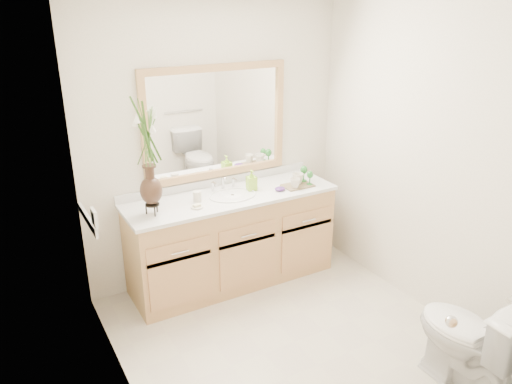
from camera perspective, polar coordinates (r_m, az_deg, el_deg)
floor at (r=3.89m, az=4.50°, el=-16.68°), size 2.60×2.60×0.00m
wall_back at (r=4.37m, az=-4.62°, el=5.39°), size 2.40×0.02×2.40m
wall_front at (r=2.45m, az=22.75°, el=-9.61°), size 2.40×0.02×2.40m
wall_left at (r=2.84m, az=-15.37°, el=-4.34°), size 0.02×2.60×2.40m
wall_right at (r=4.07m, az=19.20°, el=3.04°), size 0.02×2.60×2.40m
vanity at (r=4.42m, az=-2.73°, el=-5.52°), size 1.80×0.55×0.80m
counter at (r=4.25m, az=-2.82°, el=-0.52°), size 1.84×0.57×0.03m
sink at (r=4.25m, az=-2.70°, el=-1.08°), size 0.38×0.34×0.23m
mirror at (r=4.30m, az=-4.57°, el=7.95°), size 1.32×0.04×0.97m
switch_plate at (r=3.62m, az=-18.00°, el=-2.79°), size 0.02×0.12×0.12m
door at (r=2.37m, az=17.04°, el=-15.82°), size 0.80×0.03×2.00m
toilet at (r=3.57m, az=23.21°, el=-15.27°), size 0.42×0.75×0.74m
flower_vase at (r=3.76m, az=-12.31°, el=5.33°), size 0.20×0.20×0.82m
tumbler at (r=4.12m, az=-6.72°, el=-0.49°), size 0.07×0.07×0.09m
soap_dish at (r=4.00m, az=-6.77°, el=-1.67°), size 0.10×0.10×0.03m
soap_bottle at (r=4.33m, az=-0.52°, el=1.26°), size 0.08×0.08×0.16m
purple_dish at (r=4.33m, az=2.75°, el=0.37°), size 0.12×0.11×0.03m
tray at (r=4.45m, az=4.78°, el=0.74°), size 0.27×0.18×0.01m
mug_left at (r=4.36m, az=4.49°, el=1.07°), size 0.11×0.11×0.09m
mug_right at (r=4.46m, az=4.82°, el=1.59°), size 0.13×0.12×0.10m
goblet_front at (r=4.44m, az=6.19°, el=1.90°), size 0.06×0.06×0.13m
goblet_back at (r=4.51m, az=5.49°, el=2.43°), size 0.06×0.06×0.14m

